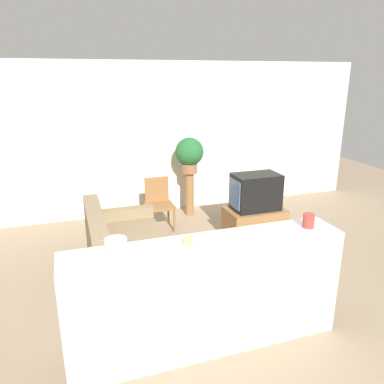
{
  "coord_description": "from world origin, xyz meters",
  "views": [
    {
      "loc": [
        -1.09,
        -3.12,
        2.47
      ],
      "look_at": [
        0.55,
        1.74,
        0.85
      ],
      "focal_mm": 35.0,
      "sensor_mm": 36.0,
      "label": 1
    }
  ],
  "objects_px": {
    "television": "(255,192)",
    "potted_plant": "(189,153)",
    "couch": "(124,249)",
    "wooden_chair": "(159,201)",
    "decorative_bowl": "(116,247)"
  },
  "relations": [
    {
      "from": "television",
      "to": "couch",
      "type": "bearing_deg",
      "value": -171.92
    },
    {
      "from": "television",
      "to": "potted_plant",
      "type": "height_order",
      "value": "potted_plant"
    },
    {
      "from": "decorative_bowl",
      "to": "couch",
      "type": "bearing_deg",
      "value": 80.47
    },
    {
      "from": "wooden_chair",
      "to": "potted_plant",
      "type": "xyz_separation_m",
      "value": [
        0.68,
        0.43,
        0.67
      ]
    },
    {
      "from": "television",
      "to": "wooden_chair",
      "type": "relative_size",
      "value": 0.84
    },
    {
      "from": "couch",
      "to": "wooden_chair",
      "type": "relative_size",
      "value": 1.91
    },
    {
      "from": "television",
      "to": "potted_plant",
      "type": "xyz_separation_m",
      "value": [
        -0.62,
        1.33,
        0.37
      ]
    },
    {
      "from": "television",
      "to": "potted_plant",
      "type": "bearing_deg",
      "value": 114.81
    },
    {
      "from": "wooden_chair",
      "to": "decorative_bowl",
      "type": "xyz_separation_m",
      "value": [
        -1.05,
        -2.92,
        0.67
      ]
    },
    {
      "from": "potted_plant",
      "to": "decorative_bowl",
      "type": "relative_size",
      "value": 3.4
    },
    {
      "from": "wooden_chair",
      "to": "decorative_bowl",
      "type": "height_order",
      "value": "decorative_bowl"
    },
    {
      "from": "couch",
      "to": "decorative_bowl",
      "type": "distance_m",
      "value": 1.95
    },
    {
      "from": "couch",
      "to": "television",
      "type": "relative_size",
      "value": 2.28
    },
    {
      "from": "wooden_chair",
      "to": "decorative_bowl",
      "type": "relative_size",
      "value": 4.58
    },
    {
      "from": "wooden_chair",
      "to": "television",
      "type": "bearing_deg",
      "value": -34.77
    }
  ]
}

